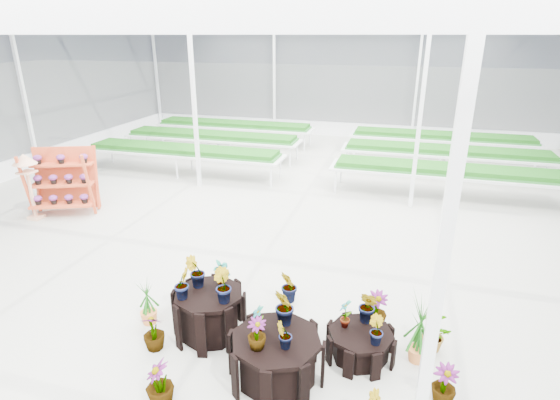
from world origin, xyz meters
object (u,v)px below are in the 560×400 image
(plinth_tall, at_px, (210,313))
(shelf_rack, at_px, (62,182))
(plinth_mid, at_px, (276,358))
(bird_table, at_px, (30,187))
(plinth_low, at_px, (360,344))

(plinth_tall, bearing_deg, shelf_rack, 148.06)
(shelf_rack, bearing_deg, plinth_mid, -52.82)
(shelf_rack, relative_size, bird_table, 0.99)
(plinth_tall, relative_size, bird_table, 0.64)
(plinth_low, relative_size, shelf_rack, 0.57)
(plinth_tall, distance_m, bird_table, 6.58)
(plinth_mid, xyz_separation_m, bird_table, (-7.11, 3.47, 0.50))
(plinth_mid, distance_m, bird_table, 7.93)
(bird_table, bearing_deg, plinth_mid, -47.57)
(plinth_mid, distance_m, plinth_low, 1.23)
(plinth_low, distance_m, shelf_rack, 8.34)
(plinth_tall, xyz_separation_m, bird_table, (-5.91, 2.87, 0.46))
(bird_table, bearing_deg, plinth_low, -40.41)
(plinth_tall, relative_size, plinth_low, 1.13)
(plinth_low, height_order, bird_table, bird_table)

